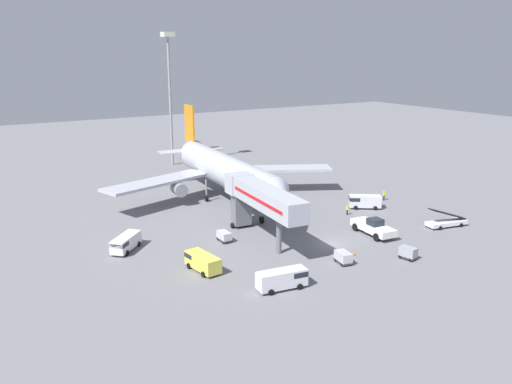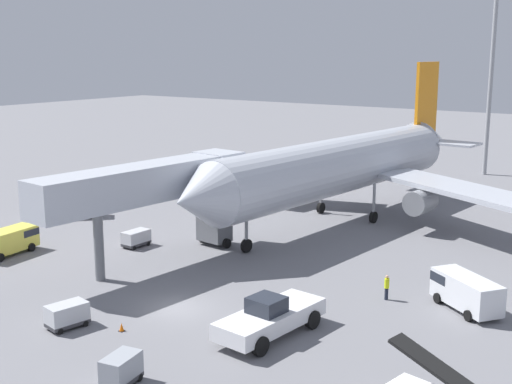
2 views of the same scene
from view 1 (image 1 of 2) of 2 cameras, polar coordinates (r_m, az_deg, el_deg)
The scene contains 16 objects.
ground_plane at distance 72.46m, azimuth 8.17°, elevation -5.47°, with size 300.00×300.00×0.00m, color slate.
airplane_at_gate at distance 91.06m, azimuth -3.46°, elevation 2.38°, with size 41.93×43.49×14.81m.
jet_bridge at distance 71.42m, azimuth 0.38°, elevation -0.61°, with size 5.05×18.87×7.84m.
pushback_tug at distance 76.55m, azimuth 12.41°, elevation -3.67°, with size 3.40×7.55×2.42m.
belt_loader_truck at distance 83.07m, azimuth 19.65°, elevation -2.99°, with size 6.50×3.05×3.06m.
service_van_mid_center at distance 58.37m, azimuth 2.92°, elevation -9.17°, with size 5.73×2.55×2.14m.
service_van_outer_left at distance 70.91m, azimuth -13.76°, elevation -5.24°, with size 5.15×5.18×1.95m.
service_van_outer_right at distance 63.26m, azimuth -5.76°, elevation -7.35°, with size 2.64×5.33×2.00m.
service_van_mid_right at distance 88.86m, azimuth 11.45°, elevation -0.94°, with size 5.25×4.48×2.17m.
baggage_cart_near_center at distance 72.44m, azimuth -3.42°, elevation -4.71°, with size 1.30×2.35×1.36m.
baggage_cart_mid_left at distance 65.91m, azimuth 9.29°, elevation -6.86°, with size 1.76×2.55×1.46m.
baggage_cart_rear_left at distance 68.94m, azimuth 15.92°, elevation -6.23°, with size 1.58×2.24×1.54m.
ground_crew_worker_foreground at distance 84.98m, azimuth 9.71°, elevation -1.83°, with size 0.45×0.45×1.69m.
ground_crew_worker_midground at distance 94.37m, azimuth 13.49°, elevation -0.30°, with size 0.45×0.45×1.86m.
safety_cone_alpha at distance 68.99m, azimuth 10.41°, elevation -6.41°, with size 0.32×0.32×0.50m.
apron_light_mast at distance 119.91m, azimuth -9.24°, elevation 12.11°, with size 2.40×2.40×28.80m.
Camera 1 is at (-43.72, -52.10, 24.97)m, focal length 37.50 mm.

